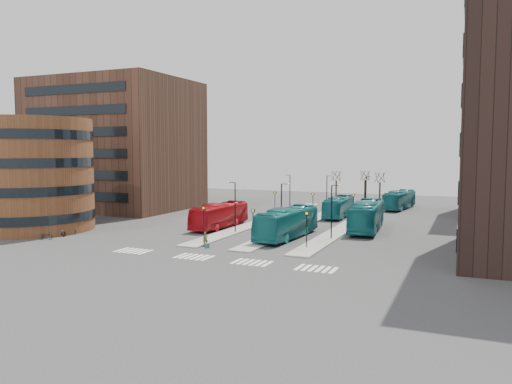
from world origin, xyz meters
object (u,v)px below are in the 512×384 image
at_px(teal_bus_d, 399,200).
at_px(teal_bus_c, 367,216).
at_px(red_bus, 220,215).
at_px(bicycle_mid, 60,232).
at_px(teal_bus_b, 339,207).
at_px(bicycle_near, 45,236).
at_px(suitcase, 207,246).
at_px(teal_bus_a, 287,223).
at_px(traveller, 205,239).
at_px(commuter_a, 194,225).
at_px(commuter_b, 271,233).
at_px(commuter_c, 273,231).
at_px(bicycle_far, 73,231).

bearing_deg(teal_bus_d, teal_bus_c, -83.63).
bearing_deg(red_bus, bicycle_mid, -134.42).
distance_m(teal_bus_b, bicycle_near, 41.07).
distance_m(red_bus, teal_bus_d, 35.72).
distance_m(teal_bus_c, bicycle_near, 38.28).
bearing_deg(bicycle_near, teal_bus_d, -49.23).
xyz_separation_m(suitcase, teal_bus_a, (5.56, 8.94, 1.50)).
bearing_deg(traveller, red_bus, 77.95).
xyz_separation_m(teal_bus_c, traveller, (-13.57, -17.14, -1.10)).
xyz_separation_m(commuter_a, commuter_b, (11.27, -2.39, 0.03)).
xyz_separation_m(teal_bus_a, commuter_c, (-1.53, -0.56, -0.95)).
bearing_deg(teal_bus_d, teal_bus_a, -95.27).
height_order(red_bus, commuter_c, red_bus).
xyz_separation_m(teal_bus_b, commuter_a, (-13.38, -20.01, -0.80)).
xyz_separation_m(red_bus, bicycle_mid, (-13.94, -13.52, -1.11)).
relative_size(teal_bus_d, bicycle_near, 6.77).
bearing_deg(suitcase, red_bus, 123.83).
xyz_separation_m(teal_bus_c, commuter_c, (-8.89, -9.61, -1.05)).
bearing_deg(bicycle_near, suitcase, -94.94).
height_order(teal_bus_b, teal_bus_d, teal_bus_d).
bearing_deg(suitcase, commuter_a, 138.79).
distance_m(bicycle_mid, bicycle_far, 2.10).
height_order(teal_bus_a, bicycle_far, teal_bus_a).
distance_m(teal_bus_d, commuter_c, 36.05).
distance_m(traveller, commuter_a, 10.23).
distance_m(traveller, bicycle_near, 18.81).
bearing_deg(traveller, commuter_a, 94.14).
bearing_deg(commuter_a, teal_bus_b, -120.93).
xyz_separation_m(commuter_b, commuter_c, (-0.46, 1.74, 0.00)).
distance_m(red_bus, teal_bus_b, 20.10).
relative_size(red_bus, commuter_c, 7.25).
bearing_deg(bicycle_far, teal_bus_c, -39.44).
bearing_deg(commuter_b, suitcase, 125.21).
xyz_separation_m(commuter_c, bicycle_far, (-23.09, -7.08, -0.39)).
height_order(bicycle_mid, bicycle_far, bicycle_mid).
xyz_separation_m(teal_bus_c, teal_bus_d, (0.75, 25.12, -0.24)).
distance_m(teal_bus_c, commuter_c, 13.13).
relative_size(teal_bus_c, bicycle_mid, 8.04).
relative_size(red_bus, bicycle_mid, 6.98).
bearing_deg(suitcase, commuter_b, 67.84).
xyz_separation_m(teal_bus_c, commuter_b, (-8.43, -11.35, -1.05)).
height_order(teal_bus_a, bicycle_mid, teal_bus_a).
xyz_separation_m(bicycle_near, bicycle_far, (0.00, 4.29, -0.04)).
relative_size(teal_bus_b, commuter_a, 7.37).
height_order(teal_bus_c, bicycle_mid, teal_bus_c).
bearing_deg(teal_bus_b, teal_bus_c, -62.09).
bearing_deg(commuter_b, traveller, 117.71).
distance_m(teal_bus_c, traveller, 21.89).
bearing_deg(traveller, teal_bus_a, 19.81).
bearing_deg(red_bus, teal_bus_a, -18.06).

